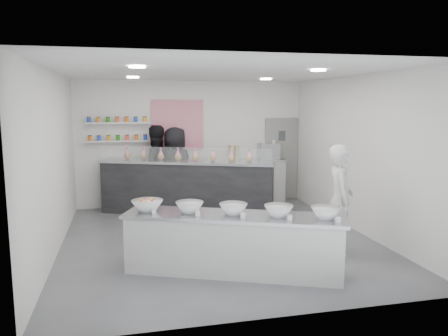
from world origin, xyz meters
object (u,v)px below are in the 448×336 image
(staff_left, at_px, (155,168))
(espresso_ledge, at_px, (255,181))
(back_bar, at_px, (187,187))
(woman_prep, at_px, (340,200))
(staff_right, at_px, (175,168))
(prep_counter, at_px, (233,244))
(espresso_machine, at_px, (269,152))

(staff_left, bearing_deg, espresso_ledge, 172.47)
(back_bar, bearing_deg, woman_prep, -34.27)
(woman_prep, distance_m, staff_right, 4.32)
(prep_counter, xyz_separation_m, staff_right, (-0.36, 4.10, 0.53))
(prep_counter, distance_m, espresso_ledge, 4.64)
(back_bar, distance_m, staff_left, 0.93)
(espresso_ledge, distance_m, woman_prep, 3.94)
(espresso_ledge, height_order, espresso_machine, espresso_machine)
(espresso_machine, bearing_deg, staff_right, -174.27)
(prep_counter, relative_size, woman_prep, 1.77)
(espresso_ledge, bearing_deg, woman_prep, -86.47)
(prep_counter, height_order, staff_left, staff_left)
(espresso_ledge, relative_size, woman_prep, 0.81)
(woman_prep, bearing_deg, espresso_ledge, 21.61)
(espresso_ledge, bearing_deg, prep_counter, -110.99)
(prep_counter, distance_m, back_bar, 3.62)
(staff_right, bearing_deg, staff_left, -28.12)
(back_bar, xyz_separation_m, staff_right, (-0.20, 0.48, 0.36))
(woman_prep, xyz_separation_m, staff_right, (-2.26, 3.68, 0.06))
(prep_counter, height_order, woman_prep, woman_prep)
(staff_right, bearing_deg, espresso_ledge, 165.58)
(staff_right, bearing_deg, prep_counter, 73.88)
(espresso_machine, height_order, staff_left, staff_left)
(espresso_ledge, distance_m, espresso_machine, 0.81)
(back_bar, height_order, espresso_ledge, back_bar)
(staff_left, distance_m, staff_right, 0.47)
(espresso_ledge, height_order, staff_right, staff_right)
(staff_left, relative_size, staff_right, 1.02)
(back_bar, relative_size, staff_left, 1.98)
(woman_prep, bearing_deg, back_bar, 50.85)
(back_bar, xyz_separation_m, woman_prep, (2.06, -3.20, 0.30))
(staff_left, bearing_deg, espresso_machine, 171.97)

